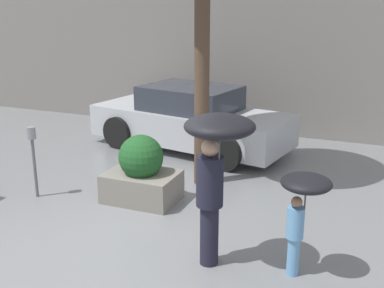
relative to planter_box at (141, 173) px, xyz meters
name	(u,v)px	position (x,y,z in m)	size (l,w,h in m)	color
ground_plane	(103,243)	(0.20, -1.52, -0.47)	(40.00, 40.00, 0.00)	slate
building_facade	(244,8)	(0.20, 4.98, 2.53)	(18.00, 0.30, 6.00)	gray
planter_box	(141,173)	(0.00, 0.00, 0.00)	(1.17, 0.84, 1.12)	gray
person_adult	(215,156)	(1.81, -1.50, 0.97)	(0.83, 0.83, 1.95)	#1E1E2D
person_child	(303,199)	(2.82, -1.32, 0.53)	(0.59, 0.59, 1.29)	#669ED1
parked_car_near	(190,120)	(-0.38, 3.01, 0.18)	(4.65, 2.53, 1.41)	#B7BCC1
parking_meter	(33,147)	(-1.72, -0.54, 0.41)	(0.14, 0.14, 1.22)	#595B60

